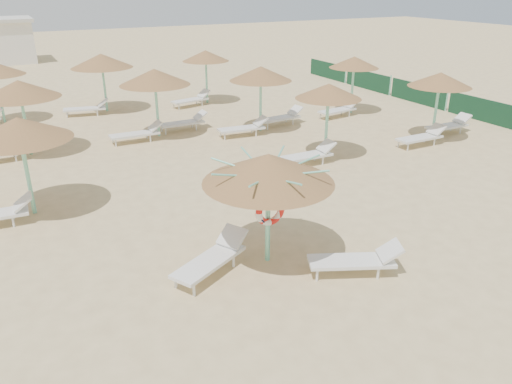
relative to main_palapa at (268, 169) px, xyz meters
name	(u,v)px	position (x,y,z in m)	size (l,w,h in m)	color
ground	(280,252)	(0.43, 0.15, -2.21)	(120.00, 120.00, 0.00)	#DABB85
main_palapa	(268,169)	(0.00, 0.00, 0.00)	(2.85, 2.85, 2.55)	#7CD8B8
lounger_main_a	(213,258)	(-1.29, 0.11, -1.86)	(2.07, 1.49, 0.74)	white
lounger_main_b	(358,260)	(1.44, -1.40, -1.87)	(2.05, 1.36, 0.72)	white
palapa_field	(173,78)	(1.53, 10.58, 0.09)	(19.30, 13.48, 2.72)	#7CD8B8
windbreak_fence	(419,94)	(14.43, 10.11, -1.71)	(0.08, 19.84, 1.10)	#1A4E32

